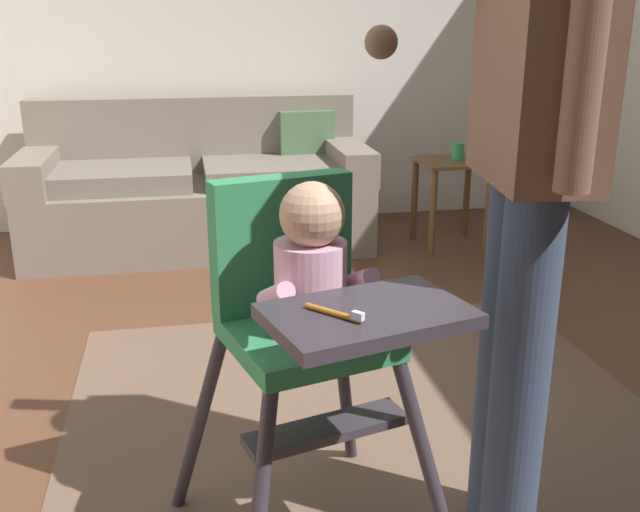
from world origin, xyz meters
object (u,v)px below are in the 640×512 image
at_px(couch, 200,190).
at_px(high_chair, 307,300).
at_px(toy_ball, 507,305).
at_px(side_table, 452,184).
at_px(sippy_cup, 458,152).
at_px(adult_standing, 529,166).

relative_size(couch, high_chair, 2.04).
bearing_deg(toy_ball, side_table, 81.12).
distance_m(high_chair, toy_ball, 1.70).
bearing_deg(couch, sippy_cup, 78.29).
bearing_deg(high_chair, couch, 168.89).
bearing_deg(toy_ball, sippy_cup, 79.93).
distance_m(adult_standing, side_table, 2.68).
relative_size(toy_ball, sippy_cup, 2.22).
xyz_separation_m(side_table, sippy_cup, (0.03, 0.00, 0.19)).
distance_m(couch, high_chair, 2.75).
bearing_deg(high_chair, sippy_cup, 136.53).
bearing_deg(sippy_cup, couch, 168.29).
height_order(adult_standing, toy_ball, adult_standing).
bearing_deg(sippy_cup, toy_ball, -100.07).
height_order(high_chair, toy_ball, high_chair).
distance_m(high_chair, sippy_cup, 2.75).
bearing_deg(adult_standing, high_chair, -0.20).
bearing_deg(sippy_cup, high_chair, -118.54).
relative_size(high_chair, sippy_cup, 9.72).
bearing_deg(adult_standing, side_table, -99.61).
height_order(high_chair, sippy_cup, high_chair).
relative_size(adult_standing, toy_ball, 7.84).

